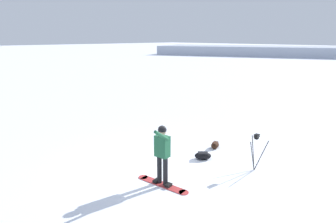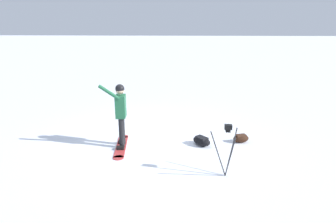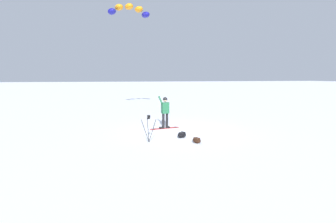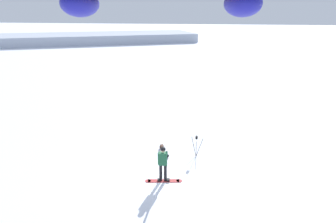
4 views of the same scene
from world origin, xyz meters
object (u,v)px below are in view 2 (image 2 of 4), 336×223
object	(u,v)px
snowboard	(121,146)
gear_bag_small	(241,138)
camera_tripod	(227,140)
snowboarder	(120,109)
gear_bag_large	(202,141)

from	to	relation	value
snowboard	gear_bag_small	size ratio (longest dim) A/B	3.26
snowboard	camera_tripod	world-z (taller)	camera_tripod
snowboarder	snowboard	xyz separation A→B (m)	(-0.03, 0.02, -1.08)
camera_tripod	gear_bag_large	bearing A→B (deg)	16.82
snowboarder	snowboard	world-z (taller)	snowboarder
gear_bag_large	gear_bag_small	distance (m)	1.20
gear_bag_large	gear_bag_small	xyz separation A→B (m)	(0.34, -1.15, -0.01)
gear_bag_large	camera_tripod	distance (m)	1.93
camera_tripod	snowboard	bearing A→B (deg)	63.87
snowboarder	gear_bag_small	world-z (taller)	snowboarder
snowboarder	gear_bag_large	xyz separation A→B (m)	(0.31, -2.24, -0.97)
snowboard	camera_tripod	size ratio (longest dim) A/B	1.43
gear_bag_large	camera_tripod	size ratio (longest dim) A/B	0.54
snowboarder	camera_tripod	distance (m)	3.10
gear_bag_small	camera_tripod	bearing A→B (deg)	162.71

